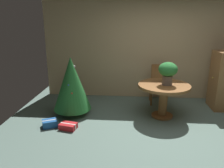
# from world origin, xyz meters

# --- Properties ---
(ground_plane) EXTENTS (6.60, 6.60, 0.00)m
(ground_plane) POSITION_xyz_m (0.00, 0.00, 0.00)
(ground_plane) COLOR slate
(back_wall_panel) EXTENTS (6.00, 0.10, 2.60)m
(back_wall_panel) POSITION_xyz_m (0.00, 2.20, 1.30)
(back_wall_panel) COLOR tan
(back_wall_panel) RESTS_ON ground_plane
(round_dining_table) EXTENTS (1.09, 1.09, 0.73)m
(round_dining_table) POSITION_xyz_m (-0.01, 0.89, 0.57)
(round_dining_table) COLOR brown
(round_dining_table) RESTS_ON ground_plane
(flower_vase) EXTENTS (0.39, 0.39, 0.48)m
(flower_vase) POSITION_xyz_m (0.05, 0.88, 1.02)
(flower_vase) COLOR #665B51
(flower_vase) RESTS_ON round_dining_table
(wooden_chair_far) EXTENTS (0.42, 0.39, 0.97)m
(wooden_chair_far) POSITION_xyz_m (-0.01, 1.77, 0.55)
(wooden_chair_far) COLOR brown
(wooden_chair_far) RESTS_ON ground_plane
(holiday_tree) EXTENTS (0.82, 0.82, 1.29)m
(holiday_tree) POSITION_xyz_m (-1.98, 0.84, 0.71)
(holiday_tree) COLOR brown
(holiday_tree) RESTS_ON ground_plane
(gift_box_blue) EXTENTS (0.35, 0.32, 0.14)m
(gift_box_blue) POSITION_xyz_m (-2.29, 0.21, 0.07)
(gift_box_blue) COLOR #1E569E
(gift_box_blue) RESTS_ON ground_plane
(gift_box_red) EXTENTS (0.35, 0.28, 0.11)m
(gift_box_red) POSITION_xyz_m (-1.90, 0.15, 0.06)
(gift_box_red) COLOR red
(gift_box_red) RESTS_ON ground_plane
(wooden_cabinet) EXTENTS (0.52, 0.61, 1.36)m
(wooden_cabinet) POSITION_xyz_m (1.45, 1.51, 0.68)
(wooden_cabinet) COLOR #9E6B3D
(wooden_cabinet) RESTS_ON ground_plane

